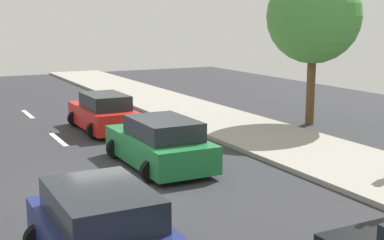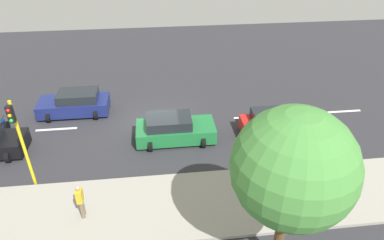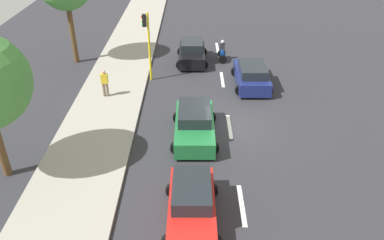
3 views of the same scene
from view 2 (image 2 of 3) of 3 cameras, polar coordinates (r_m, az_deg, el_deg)
name	(u,v)px [view 2 (image 2 of 3)]	position (r m, az deg, el deg)	size (l,w,h in m)	color
ground_plane	(157,124)	(21.03, -5.82, -0.62)	(40.00, 60.00, 0.10)	#2D2D33
sidewalk	(162,206)	(15.48, -5.03, -14.17)	(4.00, 60.00, 0.15)	#9E998E
lane_stripe_north	(56,129)	(21.86, -21.73, -1.44)	(0.20, 2.40, 0.01)	white
lane_stripe_mid	(157,123)	(21.00, -5.83, -0.49)	(0.20, 2.40, 0.01)	white
lane_stripe_south	(253,117)	(21.83, 10.10, 0.49)	(0.20, 2.40, 0.01)	white
lane_stripe_far_south	(343,111)	(24.16, 23.90, 1.32)	(0.20, 2.40, 0.01)	white
car_dark_blue	(75,103)	(22.79, -18.96, 2.63)	(2.35, 4.30, 1.52)	navy
car_red	(276,124)	(20.09, 13.88, -0.63)	(2.15, 4.12, 1.52)	red
car_green	(174,129)	(19.06, -3.01, -1.54)	(2.35, 4.36, 1.52)	#1E7238
pedestrian_near_signal	(80,200)	(15.01, -18.16, -12.59)	(0.40, 0.24, 1.69)	#72604C
traffic_light_corner	(19,134)	(16.48, -27.01, -2.09)	(0.49, 0.24, 4.50)	yellow
street_tree_south	(293,168)	(10.85, 16.57, -7.75)	(3.89, 3.89, 6.47)	brown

